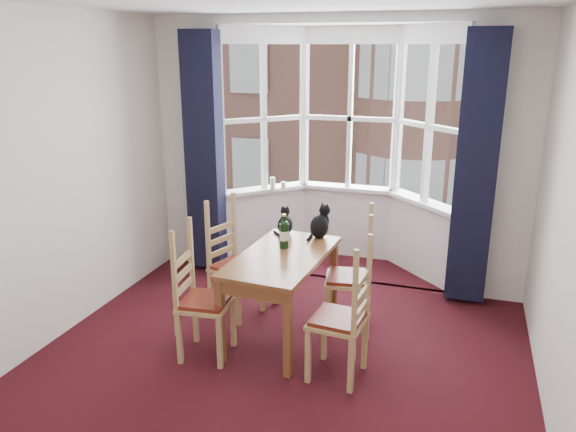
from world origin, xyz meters
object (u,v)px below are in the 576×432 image
at_px(chair_left_far, 229,266).
at_px(chair_right_near, 349,323).
at_px(candle_tall, 273,183).
at_px(chair_right_far, 358,280).
at_px(dining_table, 282,267).
at_px(cat_left, 285,223).
at_px(wine_bottle, 284,233).
at_px(candle_short, 283,185).
at_px(chair_left_near, 195,302).
at_px(cat_right, 320,224).

xyz_separation_m(chair_left_far, chair_right_near, (1.33, -0.79, 0.00)).
bearing_deg(candle_tall, chair_right_far, -47.31).
relative_size(chair_left_far, candle_tall, 6.70).
bearing_deg(dining_table, chair_right_far, 30.45).
bearing_deg(chair_left_far, chair_right_far, 2.09).
bearing_deg(chair_right_near, chair_right_far, 96.30).
distance_m(cat_left, wine_bottle, 0.39).
bearing_deg(chair_left_far, cat_left, 25.42).
relative_size(chair_left_far, wine_bottle, 2.94).
bearing_deg(candle_short, wine_bottle, -71.51).
xyz_separation_m(candle_tall, candle_short, (0.12, 0.03, -0.03)).
bearing_deg(chair_right_near, dining_table, 145.66).
xyz_separation_m(dining_table, wine_bottle, (-0.03, 0.17, 0.25)).
distance_m(chair_left_far, candle_short, 1.56).
relative_size(cat_left, wine_bottle, 0.86).
bearing_deg(wine_bottle, candle_short, 108.49).
distance_m(chair_right_near, chair_right_far, 0.84).
bearing_deg(wine_bottle, chair_left_near, -129.33).
relative_size(chair_left_near, candle_tall, 6.70).
height_order(cat_left, candle_short, cat_left).
height_order(chair_left_far, candle_short, candle_short).
bearing_deg(candle_tall, candle_short, 13.52).
xyz_separation_m(chair_right_near, cat_right, (-0.51, 1.03, 0.42)).
height_order(chair_right_near, candle_tall, candle_tall).
height_order(chair_right_far, cat_left, cat_left).
bearing_deg(cat_right, candle_short, 121.62).
xyz_separation_m(chair_left_near, candle_tall, (-0.12, 2.28, 0.47)).
height_order(dining_table, candle_tall, candle_tall).
height_order(dining_table, chair_left_near, chair_left_near).
bearing_deg(wine_bottle, cat_right, 59.59).
height_order(cat_right, candle_short, cat_right).
relative_size(chair_left_far, candle_short, 10.56).
bearing_deg(chair_left_far, candle_short, 87.96).
height_order(chair_left_far, chair_right_near, same).
distance_m(chair_right_far, cat_left, 0.87).
xyz_separation_m(chair_left_far, cat_right, (0.83, 0.24, 0.42)).
bearing_deg(chair_left_far, cat_right, 16.23).
distance_m(chair_left_far, candle_tall, 1.54).
xyz_separation_m(chair_left_far, chair_right_far, (1.24, 0.05, 0.00)).
bearing_deg(cat_left, dining_table, -74.90).
height_order(chair_right_far, candle_short, candle_short).
distance_m(chair_left_far, wine_bottle, 0.76).
xyz_separation_m(cat_left, cat_right, (0.34, 0.01, 0.02)).
bearing_deg(candle_short, chair_right_far, -50.74).
distance_m(candle_tall, candle_short, 0.13).
relative_size(chair_left_near, candle_short, 10.56).
bearing_deg(cat_left, cat_right, 1.51).
bearing_deg(chair_right_far, candle_short, 129.26).
distance_m(chair_left_near, cat_left, 1.20).
bearing_deg(candle_short, cat_left, -71.06).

